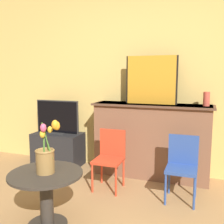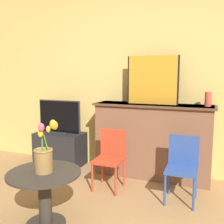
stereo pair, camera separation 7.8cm
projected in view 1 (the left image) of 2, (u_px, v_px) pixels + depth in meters
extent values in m
cube|color=#E0BC66|center=(145.00, 72.00, 3.51)|extent=(8.00, 0.06, 2.70)
cube|color=brown|center=(151.00, 140.00, 3.39)|extent=(1.45, 0.36, 0.95)
cube|color=brown|center=(152.00, 105.00, 3.31)|extent=(1.51, 0.40, 0.02)
cube|color=black|center=(151.00, 80.00, 3.29)|extent=(0.65, 0.02, 0.60)
cube|color=orange|center=(151.00, 80.00, 3.28)|extent=(0.61, 0.02, 0.60)
cylinder|color=#CC4C3D|center=(206.00, 99.00, 3.09)|extent=(0.08, 0.08, 0.17)
cube|color=#232326|center=(58.00, 149.00, 3.85)|extent=(0.71, 0.39, 0.47)
cube|color=#2D2D2D|center=(58.00, 133.00, 3.81)|extent=(0.25, 0.12, 0.02)
cube|color=#2D2D2D|center=(58.00, 117.00, 3.79)|extent=(0.67, 0.02, 0.48)
cube|color=black|center=(57.00, 117.00, 3.78)|extent=(0.64, 0.02, 0.45)
cylinder|color=red|center=(92.00, 178.00, 2.95)|extent=(0.02, 0.02, 0.33)
cylinder|color=red|center=(116.00, 182.00, 2.85)|extent=(0.02, 0.02, 0.33)
cylinder|color=red|center=(102.00, 170.00, 3.21)|extent=(0.02, 0.02, 0.33)
cylinder|color=red|center=(124.00, 173.00, 3.12)|extent=(0.02, 0.02, 0.33)
cube|color=red|center=(108.00, 160.00, 3.01)|extent=(0.32, 0.32, 0.03)
cube|color=red|center=(113.00, 143.00, 3.12)|extent=(0.32, 0.02, 0.32)
cylinder|color=#2D4C99|center=(165.00, 190.00, 2.66)|extent=(0.02, 0.02, 0.33)
cylinder|color=#2D4C99|center=(194.00, 194.00, 2.57)|extent=(0.02, 0.02, 0.33)
cylinder|color=#2D4C99|center=(169.00, 179.00, 2.92)|extent=(0.02, 0.02, 0.33)
cylinder|color=#2D4C99|center=(195.00, 183.00, 2.83)|extent=(0.02, 0.02, 0.33)
cube|color=#2D4C99|center=(181.00, 170.00, 2.72)|extent=(0.32, 0.32, 0.03)
cube|color=#2D4C99|center=(183.00, 149.00, 2.83)|extent=(0.32, 0.02, 0.32)
cylinder|color=#332D28|center=(47.00, 201.00, 2.28)|extent=(0.11, 0.11, 0.47)
cylinder|color=#332D28|center=(46.00, 174.00, 2.25)|extent=(0.64, 0.64, 0.02)
cylinder|color=olive|center=(45.00, 162.00, 2.23)|extent=(0.15, 0.15, 0.19)
torus|color=olive|center=(45.00, 151.00, 2.22)|extent=(0.17, 0.17, 0.02)
cylinder|color=#477A2D|center=(47.00, 141.00, 2.19)|extent=(0.10, 0.02, 0.31)
ellipsoid|color=orange|center=(55.00, 125.00, 2.13)|extent=(0.06, 0.06, 0.08)
cylinder|color=#477A2D|center=(47.00, 141.00, 2.19)|extent=(0.11, 0.01, 0.30)
ellipsoid|color=orange|center=(57.00, 126.00, 2.14)|extent=(0.05, 0.05, 0.07)
cylinder|color=#477A2D|center=(44.00, 147.00, 2.18)|extent=(0.01, 0.03, 0.23)
ellipsoid|color=gold|center=(42.00, 134.00, 2.14)|extent=(0.04, 0.04, 0.06)
cylinder|color=#477A2D|center=(47.00, 144.00, 2.23)|extent=(0.02, 0.04, 0.24)
ellipsoid|color=gold|center=(50.00, 130.00, 2.24)|extent=(0.04, 0.04, 0.06)
cylinder|color=#477A2D|center=(44.00, 143.00, 2.18)|extent=(0.03, 0.04, 0.28)
ellipsoid|color=#E0517A|center=(43.00, 128.00, 2.12)|extent=(0.05, 0.05, 0.07)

